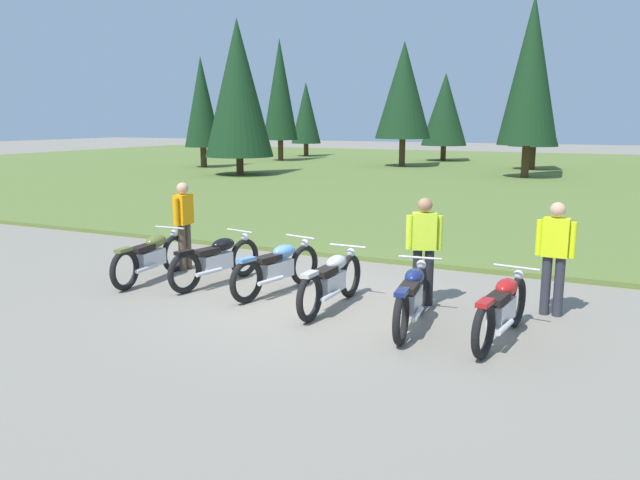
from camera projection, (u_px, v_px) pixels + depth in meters
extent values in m
plane|color=gray|center=(304.00, 303.00, 9.72)|extent=(140.00, 140.00, 0.00)
cube|color=#5B7033|center=(525.00, 174.00, 31.98)|extent=(80.00, 44.00, 0.10)
cylinder|color=#47331E|center=(443.00, 154.00, 41.84)|extent=(0.36, 0.36, 1.13)
cone|color=#143319|center=(445.00, 109.00, 41.28)|extent=(3.02, 3.02, 4.73)
cylinder|color=#47331E|center=(204.00, 158.00, 36.13)|extent=(0.36, 0.36, 1.27)
cone|color=#143319|center=(202.00, 102.00, 35.52)|extent=(2.08, 2.08, 5.08)
cylinder|color=#47331E|center=(532.00, 159.00, 34.40)|extent=(0.36, 0.36, 1.38)
cone|color=#143319|center=(535.00, 105.00, 33.85)|extent=(2.68, 2.68, 4.43)
cylinder|color=#47331E|center=(240.00, 167.00, 31.20)|extent=(0.36, 0.36, 1.01)
cone|color=#143319|center=(238.00, 88.00, 30.47)|extent=(3.38, 3.38, 6.65)
cylinder|color=#47331E|center=(402.00, 153.00, 36.69)|extent=(0.36, 0.36, 1.74)
cone|color=#143319|center=(404.00, 90.00, 36.00)|extent=(3.24, 3.24, 5.53)
cylinder|color=#47331E|center=(281.00, 151.00, 41.99)|extent=(0.36, 0.36, 1.49)
cone|color=#143319|center=(280.00, 90.00, 41.22)|extent=(2.33, 2.33, 6.58)
cylinder|color=#47331E|center=(306.00, 150.00, 47.17)|extent=(0.36, 0.36, 1.06)
cone|color=#143319|center=(306.00, 113.00, 46.64)|extent=(2.23, 2.23, 4.52)
cylinder|color=#47331E|center=(525.00, 162.00, 29.59)|extent=(0.36, 0.36, 1.65)
cone|color=#143319|center=(531.00, 71.00, 28.79)|extent=(2.77, 2.77, 6.81)
torus|color=black|center=(174.00, 253.00, 11.67)|extent=(0.14, 0.70, 0.70)
torus|color=black|center=(125.00, 270.00, 10.40)|extent=(0.14, 0.70, 0.70)
cube|color=silver|center=(151.00, 258.00, 11.03)|extent=(0.24, 0.65, 0.28)
ellipsoid|color=brown|center=(156.00, 241.00, 11.14)|extent=(0.29, 0.49, 0.22)
cube|color=black|center=(142.00, 249.00, 10.78)|extent=(0.25, 0.49, 0.10)
cube|color=brown|center=(124.00, 250.00, 10.33)|extent=(0.16, 0.33, 0.06)
cylinder|color=silver|center=(170.00, 228.00, 11.48)|extent=(0.62, 0.07, 0.03)
sphere|color=silver|center=(174.00, 233.00, 11.62)|extent=(0.14, 0.14, 0.14)
cylinder|color=silver|center=(147.00, 268.00, 10.72)|extent=(0.10, 0.55, 0.07)
torus|color=black|center=(244.00, 258.00, 11.31)|extent=(0.24, 0.71, 0.70)
torus|color=black|center=(185.00, 273.00, 10.22)|extent=(0.24, 0.71, 0.70)
cube|color=silver|center=(216.00, 262.00, 10.75)|extent=(0.33, 0.67, 0.28)
ellipsoid|color=black|center=(223.00, 244.00, 10.84)|extent=(0.35, 0.52, 0.22)
cube|color=black|center=(206.00, 252.00, 10.54)|extent=(0.31, 0.51, 0.10)
cube|color=black|center=(184.00, 252.00, 10.15)|extent=(0.20, 0.34, 0.06)
cylinder|color=silver|center=(240.00, 231.00, 11.14)|extent=(0.61, 0.16, 0.03)
sphere|color=silver|center=(245.00, 237.00, 11.25)|extent=(0.14, 0.14, 0.14)
cylinder|color=silver|center=(209.00, 272.00, 10.46)|extent=(0.18, 0.55, 0.07)
torus|color=black|center=(304.00, 265.00, 10.75)|extent=(0.25, 0.70, 0.70)
torus|color=black|center=(247.00, 281.00, 9.67)|extent=(0.25, 0.70, 0.70)
cube|color=silver|center=(277.00, 270.00, 10.20)|extent=(0.34, 0.67, 0.28)
ellipsoid|color=#598CC6|center=(284.00, 251.00, 10.29)|extent=(0.36, 0.53, 0.22)
cube|color=black|center=(267.00, 259.00, 9.99)|extent=(0.32, 0.52, 0.10)
cube|color=#598CC6|center=(246.00, 260.00, 9.61)|extent=(0.21, 0.34, 0.06)
cylinder|color=silver|center=(300.00, 237.00, 10.58)|extent=(0.61, 0.17, 0.03)
sphere|color=silver|center=(305.00, 243.00, 10.70)|extent=(0.14, 0.14, 0.14)
cylinder|color=silver|center=(271.00, 281.00, 9.91)|extent=(0.19, 0.55, 0.07)
torus|color=black|center=(350.00, 276.00, 10.00)|extent=(0.12, 0.70, 0.70)
torus|color=black|center=(310.00, 298.00, 8.77)|extent=(0.12, 0.70, 0.70)
cube|color=silver|center=(331.00, 283.00, 9.37)|extent=(0.21, 0.64, 0.28)
ellipsoid|color=#B7B7BC|center=(336.00, 262.00, 9.48)|extent=(0.27, 0.49, 0.22)
cube|color=black|center=(325.00, 272.00, 9.14)|extent=(0.23, 0.48, 0.10)
cube|color=#B7B7BC|center=(310.00, 274.00, 8.71)|extent=(0.15, 0.32, 0.06)
cylinder|color=silver|center=(348.00, 246.00, 9.81)|extent=(0.62, 0.05, 0.03)
sphere|color=silver|center=(351.00, 253.00, 9.94)|extent=(0.14, 0.14, 0.14)
cylinder|color=silver|center=(331.00, 295.00, 9.07)|extent=(0.08, 0.55, 0.07)
torus|color=black|center=(420.00, 290.00, 9.17)|extent=(0.18, 0.71, 0.70)
torus|color=black|center=(401.00, 318.00, 7.87)|extent=(0.18, 0.71, 0.70)
cube|color=silver|center=(411.00, 299.00, 8.51)|extent=(0.27, 0.66, 0.28)
ellipsoid|color=navy|center=(414.00, 277.00, 8.62)|extent=(0.31, 0.51, 0.22)
cube|color=black|center=(409.00, 288.00, 8.26)|extent=(0.27, 0.50, 0.10)
cube|color=navy|center=(402.00, 292.00, 7.80)|extent=(0.18, 0.33, 0.06)
cylinder|color=silver|center=(420.00, 258.00, 8.98)|extent=(0.62, 0.10, 0.03)
sphere|color=silver|center=(421.00, 265.00, 9.11)|extent=(0.14, 0.14, 0.14)
cylinder|color=silver|center=(418.00, 314.00, 8.20)|extent=(0.13, 0.55, 0.07)
torus|color=black|center=(516.00, 302.00, 8.57)|extent=(0.19, 0.71, 0.70)
torus|color=black|center=(484.00, 330.00, 7.41)|extent=(0.19, 0.71, 0.70)
cube|color=silver|center=(501.00, 311.00, 7.98)|extent=(0.28, 0.66, 0.28)
ellipsoid|color=#AD1919|center=(507.00, 287.00, 8.08)|extent=(0.32, 0.51, 0.22)
cube|color=black|center=(497.00, 299.00, 7.76)|extent=(0.28, 0.50, 0.10)
cube|color=#AD1919|center=(485.00, 303.00, 7.35)|extent=(0.18, 0.34, 0.06)
cylinder|color=silver|center=(517.00, 267.00, 8.39)|extent=(0.62, 0.11, 0.03)
sphere|color=silver|center=(518.00, 275.00, 8.51)|extent=(0.14, 0.14, 0.14)
cylinder|color=silver|center=(505.00, 327.00, 7.68)|extent=(0.14, 0.55, 0.07)
cylinder|color=#2D2D38|center=(546.00, 285.00, 9.09)|extent=(0.14, 0.14, 0.88)
cylinder|color=#2D2D38|center=(559.00, 287.00, 9.01)|extent=(0.14, 0.14, 0.88)
cube|color=#D8EA19|center=(556.00, 237.00, 8.91)|extent=(0.37, 0.23, 0.56)
sphere|color=tan|center=(558.00, 210.00, 8.84)|extent=(0.22, 0.22, 0.22)
cylinder|color=#D8EA19|center=(539.00, 237.00, 9.02)|extent=(0.09, 0.09, 0.52)
cylinder|color=#D8EA19|center=(573.00, 240.00, 8.81)|extent=(0.09, 0.09, 0.52)
cylinder|color=#4C4233|center=(182.00, 248.00, 11.75)|extent=(0.14, 0.14, 0.88)
cylinder|color=#4C4233|center=(188.00, 246.00, 11.91)|extent=(0.14, 0.14, 0.88)
cube|color=orange|center=(183.00, 209.00, 11.69)|extent=(0.24, 0.37, 0.56)
sphere|color=tan|center=(182.00, 188.00, 11.62)|extent=(0.22, 0.22, 0.22)
cylinder|color=orange|center=(176.00, 212.00, 11.49)|extent=(0.09, 0.09, 0.52)
cylinder|color=orange|center=(190.00, 209.00, 11.91)|extent=(0.09, 0.09, 0.52)
cylinder|color=black|center=(429.00, 277.00, 9.54)|extent=(0.14, 0.14, 0.88)
cylinder|color=black|center=(417.00, 277.00, 9.56)|extent=(0.14, 0.14, 0.88)
cube|color=#C6E52D|center=(424.00, 231.00, 9.41)|extent=(0.41, 0.33, 0.56)
sphere|color=#9E7051|center=(425.00, 205.00, 9.34)|extent=(0.22, 0.22, 0.22)
cylinder|color=#C6E52D|center=(440.00, 233.00, 9.40)|extent=(0.09, 0.09, 0.52)
cylinder|color=#C6E52D|center=(409.00, 232.00, 9.44)|extent=(0.09, 0.09, 0.52)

